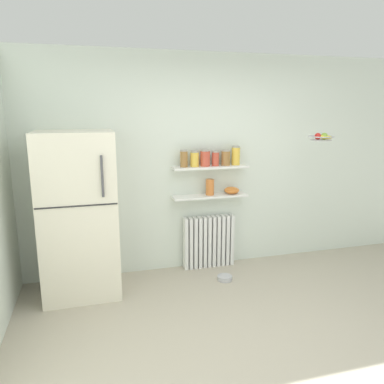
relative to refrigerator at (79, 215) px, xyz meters
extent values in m
plane|color=#B2A893|center=(1.53, -1.15, -0.87)|extent=(7.04, 7.04, 0.00)
cube|color=silver|center=(1.53, 0.40, 0.43)|extent=(7.04, 0.10, 2.60)
cube|color=silver|center=(0.00, 0.00, 0.00)|extent=(0.78, 0.70, 1.74)
cube|color=#262628|center=(0.00, -0.35, 0.18)|extent=(0.76, 0.01, 0.01)
cylinder|color=#4C4C51|center=(0.25, -0.37, 0.46)|extent=(0.02, 0.02, 0.40)
cube|color=white|center=(1.23, 0.27, -0.54)|extent=(0.04, 0.12, 0.65)
cube|color=white|center=(1.29, 0.27, -0.54)|extent=(0.04, 0.12, 0.65)
cube|color=white|center=(1.35, 0.27, -0.54)|extent=(0.04, 0.12, 0.65)
cube|color=white|center=(1.41, 0.27, -0.54)|extent=(0.04, 0.12, 0.65)
cube|color=white|center=(1.47, 0.27, -0.54)|extent=(0.04, 0.12, 0.65)
cube|color=white|center=(1.53, 0.27, -0.54)|extent=(0.04, 0.12, 0.65)
cube|color=white|center=(1.59, 0.27, -0.54)|extent=(0.04, 0.12, 0.65)
cube|color=white|center=(1.65, 0.27, -0.54)|extent=(0.04, 0.12, 0.65)
cube|color=white|center=(1.71, 0.27, -0.54)|extent=(0.04, 0.12, 0.65)
cube|color=white|center=(1.77, 0.27, -0.54)|extent=(0.04, 0.12, 0.65)
cube|color=white|center=(1.83, 0.27, -0.54)|extent=(0.04, 0.12, 0.65)
cube|color=white|center=(1.53, 0.24, 0.05)|extent=(0.92, 0.22, 0.02)
cube|color=white|center=(1.53, 0.24, 0.41)|extent=(0.92, 0.22, 0.02)
cylinder|color=olive|center=(1.20, 0.24, 0.51)|extent=(0.09, 0.09, 0.18)
cylinder|color=gray|center=(1.20, 0.24, 0.61)|extent=(0.08, 0.08, 0.02)
cylinder|color=yellow|center=(1.33, 0.24, 0.50)|extent=(0.10, 0.10, 0.17)
cylinder|color=gray|center=(1.33, 0.24, 0.60)|extent=(0.09, 0.09, 0.02)
cylinder|color=#C64C38|center=(1.46, 0.24, 0.51)|extent=(0.11, 0.11, 0.18)
cylinder|color=gray|center=(1.46, 0.24, 0.61)|extent=(0.11, 0.11, 0.02)
cylinder|color=#C64C38|center=(1.59, 0.24, 0.50)|extent=(0.09, 0.09, 0.16)
cylinder|color=gray|center=(1.59, 0.24, 0.59)|extent=(0.08, 0.08, 0.02)
cylinder|color=olive|center=(1.72, 0.24, 0.50)|extent=(0.11, 0.11, 0.17)
cylinder|color=gray|center=(1.72, 0.24, 0.60)|extent=(0.10, 0.10, 0.02)
cylinder|color=yellow|center=(1.85, 0.24, 0.52)|extent=(0.10, 0.10, 0.21)
cylinder|color=gray|center=(1.85, 0.24, 0.64)|extent=(0.09, 0.09, 0.02)
cylinder|color=#CC7033|center=(1.53, 0.24, 0.16)|extent=(0.10, 0.10, 0.19)
ellipsoid|color=orange|center=(1.81, 0.24, 0.11)|extent=(0.18, 0.18, 0.08)
cylinder|color=#B7B7BC|center=(1.59, -0.17, -0.84)|extent=(0.17, 0.17, 0.05)
torus|color=#B2B2B7|center=(2.75, -0.15, 0.77)|extent=(0.30, 0.30, 0.01)
cylinder|color=#A8A8AD|center=(2.75, -0.15, 0.73)|extent=(0.24, 0.24, 0.01)
sphere|color=#7FAD38|center=(2.78, -0.16, 0.78)|extent=(0.08, 0.08, 0.08)
sphere|color=red|center=(2.71, -0.14, 0.77)|extent=(0.08, 0.08, 0.08)
ellipsoid|color=yellow|center=(2.78, -0.18, 0.77)|extent=(0.18, 0.09, 0.06)
camera|label=1|loc=(0.14, -3.97, 1.08)|focal=35.06mm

